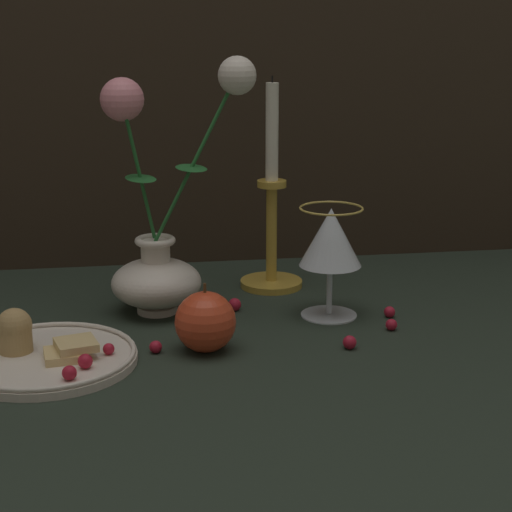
{
  "coord_description": "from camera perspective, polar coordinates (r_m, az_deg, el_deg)",
  "views": [
    {
      "loc": [
        -0.12,
        -1.09,
        0.41
      ],
      "look_at": [
        0.04,
        -0.01,
        0.1
      ],
      "focal_mm": 60.0,
      "sensor_mm": 36.0,
      "label": 1
    }
  ],
  "objects": [
    {
      "name": "candlestick",
      "position": [
        1.31,
        1.04,
        1.99
      ],
      "size": [
        0.1,
        0.1,
        0.32
      ],
      "color": "gold",
      "rests_on": "ground_plane"
    },
    {
      "name": "vase",
      "position": [
        1.2,
        -6.47,
        1.18
      ],
      "size": [
        0.21,
        0.13,
        0.36
      ],
      "color": "silver",
      "rests_on": "ground_plane"
    },
    {
      "name": "berry_by_glass_stem",
      "position": [
        1.22,
        -1.43,
        -3.25
      ],
      "size": [
        0.02,
        0.02,
        0.02
      ],
      "primitive_type": "sphere",
      "color": "#AD192D",
      "rests_on": "ground_plane"
    },
    {
      "name": "ground_plane",
      "position": [
        1.17,
        -1.96,
        -4.67
      ],
      "size": [
        2.4,
        2.4,
        0.0
      ],
      "primitive_type": "plane",
      "color": "#232D23",
      "rests_on": "ground"
    },
    {
      "name": "plate_with_pastries",
      "position": [
        1.07,
        -13.96,
        -6.33
      ],
      "size": [
        0.22,
        0.22,
        0.07
      ],
      "color": "silver",
      "rests_on": "ground_plane"
    },
    {
      "name": "berry_near_plate",
      "position": [
        1.08,
        -6.71,
        -6.04
      ],
      "size": [
        0.02,
        0.02,
        0.02
      ],
      "primitive_type": "sphere",
      "color": "#AD192D",
      "rests_on": "ground_plane"
    },
    {
      "name": "wine_glass",
      "position": [
        1.18,
        4.99,
        0.98
      ],
      "size": [
        0.09,
        0.09,
        0.16
      ],
      "color": "silver",
      "rests_on": "ground_plane"
    },
    {
      "name": "berry_under_candlestick",
      "position": [
        1.21,
        8.87,
        -3.67
      ],
      "size": [
        0.02,
        0.02,
        0.02
      ],
      "primitive_type": "sphere",
      "color": "#AD192D",
      "rests_on": "ground_plane"
    },
    {
      "name": "apple_beside_vase",
      "position": [
        1.07,
        -3.39,
        -4.4
      ],
      "size": [
        0.08,
        0.08,
        0.09
      ],
      "color": "#D14223",
      "rests_on": "ground_plane"
    },
    {
      "name": "berry_front_center",
      "position": [
        1.16,
        9.02,
        -4.54
      ],
      "size": [
        0.02,
        0.02,
        0.02
      ],
      "primitive_type": "sphere",
      "color": "#AD192D",
      "rests_on": "ground_plane"
    },
    {
      "name": "berry_far_right",
      "position": [
        1.09,
        6.26,
        -5.74
      ],
      "size": [
        0.02,
        0.02,
        0.02
      ],
      "primitive_type": "sphere",
      "color": "#AD192D",
      "rests_on": "ground_plane"
    }
  ]
}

